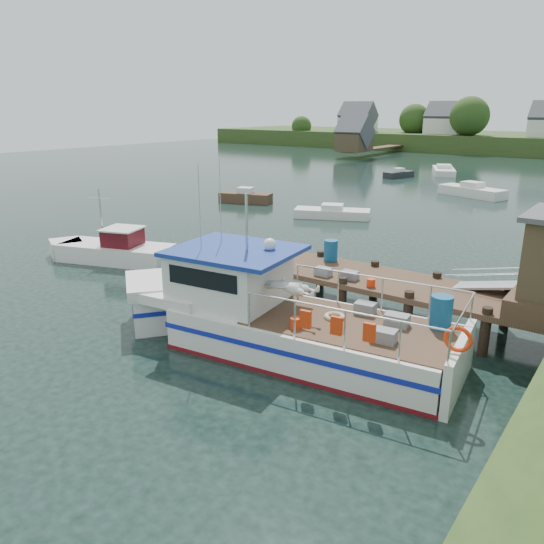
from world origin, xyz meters
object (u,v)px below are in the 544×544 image
Objects in this scene: moored_a at (332,213)px; moored_d at (444,171)px; moored_rowboat at (246,197)px; moored_b at (472,191)px; lobster_boat at (270,316)px; dock at (486,274)px; work_boat at (111,250)px; moored_e at (399,174)px.

moored_d is at bearing 90.60° from moored_a.
moored_rowboat is 19.67m from moored_b.
moored_rowboat is at bearing 123.55° from lobster_boat.
dock is 1.35× the size of lobster_boat.
moored_rowboat reaches higher than moored_a.
work_boat is at bearing -60.47° from moored_rowboat.
lobster_boat is 2.25× the size of moored_a.
moored_a is at bearing 107.61° from lobster_boat.
dock is 17.78m from work_boat.
dock reaches higher than moored_a.
moored_d is at bearing 101.71° from moored_b.
dock is at bearing -62.46° from moored_d.
moored_a is at bearing -78.45° from moored_d.
lobster_boat is at bearing -138.02° from dock.
moored_rowboat is at bearing 168.06° from moored_a.
lobster_boat is 34.77m from moored_b.
moored_d is at bearing 89.57° from moored_rowboat.
moored_a is 0.80× the size of moored_d.
lobster_boat is 1.80× the size of moored_d.
lobster_boat is at bearing -63.40° from moored_e.
moored_a is (8.79, -1.23, -0.10)m from moored_rowboat.
moored_rowboat is at bearing 145.37° from dock.
work_boat reaches higher than moored_rowboat.
work_boat is 39.70m from moored_e.
moored_d reaches higher than moored_a.
moored_e is at bearing -109.99° from moored_d.
lobster_boat is 21.32m from moored_a.
lobster_boat is 27.17m from moored_rowboat.
moored_rowboat is 8.87m from moored_a.
moored_d is 6.55m from moored_e.
moored_d is (6.43, 28.22, -0.04)m from moored_rowboat.
dock is at bearing -14.52° from work_boat.
moored_a is (-14.18, 14.63, -1.89)m from dock.
moored_b is at bearing 107.00° from dock.
lobster_boat is at bearing -36.83° from moored_rowboat.
moored_a is at bearing -124.19° from moored_b.
moored_d is at bearing 69.50° from work_boat.
moored_b is 1.55× the size of moored_e.
moored_e is at bearing 101.17° from lobster_boat.
work_boat is 1.54× the size of moored_rowboat.
work_boat is at bearing -79.09° from moored_e.
moored_e is (3.46, 22.38, -0.07)m from moored_rowboat.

